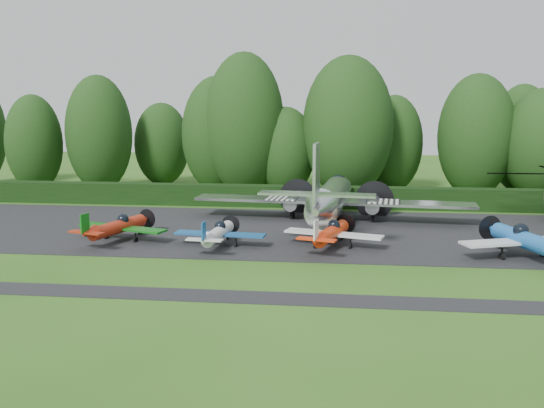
# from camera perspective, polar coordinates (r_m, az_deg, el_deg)

# --- Properties ---
(ground) EXTENTS (160.00, 160.00, 0.00)m
(ground) POSITION_cam_1_polar(r_m,az_deg,el_deg) (36.55, -0.56, -5.86)
(ground) COLOR #275217
(ground) RESTS_ON ground
(apron) EXTENTS (70.00, 18.00, 0.01)m
(apron) POSITION_cam_1_polar(r_m,az_deg,el_deg) (46.21, 0.99, -2.58)
(apron) COLOR black
(apron) RESTS_ON ground
(taxiway_verge) EXTENTS (70.00, 2.00, 0.00)m
(taxiway_verge) POSITION_cam_1_polar(r_m,az_deg,el_deg) (30.86, -1.97, -8.80)
(taxiway_verge) COLOR black
(taxiway_verge) RESTS_ON ground
(hedgerow) EXTENTS (90.00, 1.60, 2.00)m
(hedgerow) POSITION_cam_1_polar(r_m,az_deg,el_deg) (56.97, 2.08, -0.27)
(hedgerow) COLOR black
(hedgerow) RESTS_ON ground
(transport_plane) EXTENTS (22.94, 17.59, 7.35)m
(transport_plane) POSITION_cam_1_polar(r_m,az_deg,el_deg) (48.66, 5.52, 0.45)
(transport_plane) COLOR silver
(transport_plane) RESTS_ON ground
(light_plane_red) EXTENTS (6.80, 7.15, 2.61)m
(light_plane_red) POSITION_cam_1_polar(r_m,az_deg,el_deg) (43.90, -14.29, -2.08)
(light_plane_red) COLOR #A8240F
(light_plane_red) RESTS_ON ground
(light_plane_white) EXTENTS (6.25, 6.58, 2.40)m
(light_plane_white) POSITION_cam_1_polar(r_m,az_deg,el_deg) (41.05, -5.09, -2.74)
(light_plane_white) COLOR silver
(light_plane_white) RESTS_ON ground
(light_plane_orange) EXTENTS (6.73, 7.07, 2.58)m
(light_plane_orange) POSITION_cam_1_polar(r_m,az_deg,el_deg) (40.84, 5.61, -2.71)
(light_plane_orange) COLOR #F2340E
(light_plane_orange) RESTS_ON ground
(light_plane_blue) EXTENTS (7.93, 8.34, 3.05)m
(light_plane_blue) POSITION_cam_1_polar(r_m,az_deg,el_deg) (40.80, 22.87, -3.16)
(light_plane_blue) COLOR #1C5EAC
(light_plane_blue) RESTS_ON ground
(tree_0) EXTENTS (6.18, 6.18, 9.29)m
(tree_0) POSITION_cam_1_polar(r_m,az_deg,el_deg) (63.50, 1.28, 4.97)
(tree_0) COLOR black
(tree_0) RESTS_ON ground
(tree_1) EXTENTS (7.17, 7.17, 12.68)m
(tree_1) POSITION_cam_1_polar(r_m,az_deg,el_deg) (69.22, -15.98, 6.39)
(tree_1) COLOR black
(tree_1) RESTS_ON ground
(tree_4) EXTENTS (7.73, 7.73, 12.63)m
(tree_4) POSITION_cam_1_polar(r_m,az_deg,el_deg) (65.48, 18.65, 6.07)
(tree_4) COLOR black
(tree_4) RESTS_ON ground
(tree_5) EXTENTS (6.29, 6.29, 10.52)m
(tree_5) POSITION_cam_1_polar(r_m,az_deg,el_deg) (67.40, 11.37, 5.57)
(tree_5) COLOR black
(tree_5) RESTS_ON ground
(tree_6) EXTENTS (6.59, 6.59, 11.69)m
(tree_6) POSITION_cam_1_polar(r_m,az_deg,el_deg) (71.11, 22.39, 5.71)
(tree_6) COLOR black
(tree_6) RESTS_ON ground
(tree_8) EXTENTS (6.07, 6.07, 10.60)m
(tree_8) POSITION_cam_1_polar(r_m,az_deg,el_deg) (71.49, -21.49, 5.35)
(tree_8) COLOR black
(tree_8) RESTS_ON ground
(tree_9) EXTENTS (7.73, 7.73, 12.53)m
(tree_9) POSITION_cam_1_polar(r_m,az_deg,el_deg) (65.78, -5.12, 6.51)
(tree_9) COLOR black
(tree_9) RESTS_ON ground
(tree_10) EXTENTS (6.42, 6.42, 9.69)m
(tree_10) POSITION_cam_1_polar(r_m,az_deg,el_deg) (72.66, -10.32, 5.55)
(tree_10) COLOR black
(tree_10) RESTS_ON ground
(tree_11) EXTENTS (9.20, 9.20, 14.43)m
(tree_11) POSITION_cam_1_polar(r_m,az_deg,el_deg) (62.47, 7.15, 7.18)
(tree_11) COLOR black
(tree_11) RESTS_ON ground
(tree_13) EXTENTS (8.34, 8.34, 14.87)m
(tree_13) POSITION_cam_1_polar(r_m,az_deg,el_deg) (63.68, -2.61, 7.49)
(tree_13) COLOR black
(tree_13) RESTS_ON ground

